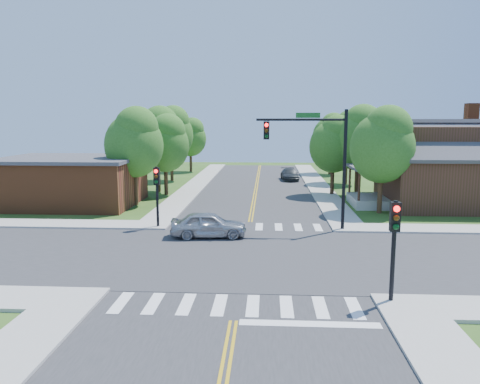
# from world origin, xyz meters

# --- Properties ---
(ground) EXTENTS (100.00, 100.00, 0.00)m
(ground) POSITION_xyz_m (0.00, 0.00, 0.00)
(ground) COLOR #294816
(ground) RESTS_ON ground
(road_ns) EXTENTS (10.00, 90.00, 0.04)m
(road_ns) POSITION_xyz_m (0.00, 0.00, 0.02)
(road_ns) COLOR #2D2D30
(road_ns) RESTS_ON ground
(road_ew) EXTENTS (90.00, 10.00, 0.04)m
(road_ew) POSITION_xyz_m (0.00, 0.00, 0.03)
(road_ew) COLOR #2D2D30
(road_ew) RESTS_ON ground
(intersection_patch) EXTENTS (10.20, 10.20, 0.06)m
(intersection_patch) POSITION_xyz_m (0.00, 0.00, 0.00)
(intersection_patch) COLOR #2D2D30
(intersection_patch) RESTS_ON ground
(sidewalk_ne) EXTENTS (40.00, 40.00, 0.14)m
(sidewalk_ne) POSITION_xyz_m (15.82, 15.82, 0.07)
(sidewalk_ne) COLOR #9E9B93
(sidewalk_ne) RESTS_ON ground
(sidewalk_nw) EXTENTS (40.00, 40.00, 0.14)m
(sidewalk_nw) POSITION_xyz_m (-15.82, 15.82, 0.07)
(sidewalk_nw) COLOR #9E9B93
(sidewalk_nw) RESTS_ON ground
(crosswalk_north) EXTENTS (8.85, 2.00, 0.01)m
(crosswalk_north) POSITION_xyz_m (0.00, 6.20, 0.05)
(crosswalk_north) COLOR white
(crosswalk_north) RESTS_ON ground
(crosswalk_south) EXTENTS (8.85, 2.00, 0.01)m
(crosswalk_south) POSITION_xyz_m (0.00, -6.20, 0.05)
(crosswalk_south) COLOR white
(crosswalk_south) RESTS_ON ground
(centerline) EXTENTS (0.30, 90.00, 0.01)m
(centerline) POSITION_xyz_m (0.00, 0.00, 0.05)
(centerline) COLOR gold
(centerline) RESTS_ON ground
(stop_bar) EXTENTS (4.60, 0.45, 0.09)m
(stop_bar) POSITION_xyz_m (2.50, -7.60, 0.00)
(stop_bar) COLOR white
(stop_bar) RESTS_ON ground
(signal_mast_ne) EXTENTS (5.30, 0.42, 7.20)m
(signal_mast_ne) POSITION_xyz_m (3.91, 5.59, 4.85)
(signal_mast_ne) COLOR black
(signal_mast_ne) RESTS_ON ground
(signal_pole_se) EXTENTS (0.34, 0.42, 3.80)m
(signal_pole_se) POSITION_xyz_m (5.60, -5.62, 2.66)
(signal_pole_se) COLOR black
(signal_pole_se) RESTS_ON ground
(signal_pole_nw) EXTENTS (0.34, 0.42, 3.80)m
(signal_pole_nw) POSITION_xyz_m (-5.60, 5.58, 2.66)
(signal_pole_nw) COLOR black
(signal_pole_nw) RESTS_ON ground
(house_ne) EXTENTS (13.05, 8.80, 7.11)m
(house_ne) POSITION_xyz_m (15.11, 14.23, 3.33)
(house_ne) COLOR #382413
(house_ne) RESTS_ON ground
(building_nw) EXTENTS (10.40, 8.40, 3.73)m
(building_nw) POSITION_xyz_m (-14.20, 13.20, 1.88)
(building_nw) COLOR brown
(building_nw) RESTS_ON ground
(tree_e_a) EXTENTS (4.48, 4.26, 7.62)m
(tree_e_a) POSITION_xyz_m (9.15, 11.14, 4.99)
(tree_e_a) COLOR #382314
(tree_e_a) RESTS_ON ground
(tree_e_b) EXTENTS (4.65, 4.42, 7.90)m
(tree_e_b) POSITION_xyz_m (8.86, 18.43, 5.18)
(tree_e_b) COLOR #382314
(tree_e_b) RESTS_ON ground
(tree_e_c) EXTENTS (4.46, 4.24, 7.58)m
(tree_e_c) POSITION_xyz_m (9.21, 26.23, 4.97)
(tree_e_c) COLOR #382314
(tree_e_c) RESTS_ON ground
(tree_e_d) EXTENTS (4.35, 4.14, 7.40)m
(tree_e_d) POSITION_xyz_m (8.69, 34.81, 4.85)
(tree_e_d) COLOR #382314
(tree_e_d) RESTS_ON ground
(tree_w_a) EXTENTS (4.49, 4.26, 7.63)m
(tree_w_a) POSITION_xyz_m (-9.06, 13.25, 4.99)
(tree_w_a) COLOR #382314
(tree_w_a) RESTS_ON ground
(tree_w_b) EXTENTS (4.61, 4.38, 7.84)m
(tree_w_b) POSITION_xyz_m (-8.81, 19.92, 5.14)
(tree_w_b) COLOR #382314
(tree_w_b) RESTS_ON ground
(tree_w_c) EXTENTS (4.76, 4.52, 8.09)m
(tree_w_c) POSITION_xyz_m (-9.19, 27.81, 5.30)
(tree_w_c) COLOR #382314
(tree_w_c) RESTS_ON ground
(tree_w_d) EXTENTS (4.02, 3.82, 6.84)m
(tree_w_d) POSITION_xyz_m (-8.58, 36.67, 4.48)
(tree_w_d) COLOR #382314
(tree_w_d) RESTS_ON ground
(tree_house) EXTENTS (4.13, 3.92, 7.02)m
(tree_house) POSITION_xyz_m (6.84, 18.87, 4.60)
(tree_house) COLOR #382314
(tree_house) RESTS_ON ground
(tree_bldg) EXTENTS (4.19, 3.98, 7.12)m
(tree_bldg) POSITION_xyz_m (-7.77, 18.30, 4.67)
(tree_bldg) COLOR #382314
(tree_bldg) RESTS_ON ground
(car_silver) EXTENTS (2.48, 4.56, 1.45)m
(car_silver) POSITION_xyz_m (-2.21, 3.50, 0.72)
(car_silver) COLOR #A7A9AE
(car_silver) RESTS_ON ground
(car_dgrey) EXTENTS (2.35, 4.47, 1.22)m
(car_dgrey) POSITION_xyz_m (3.50, 28.78, 0.61)
(car_dgrey) COLOR #2E3234
(car_dgrey) RESTS_ON ground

